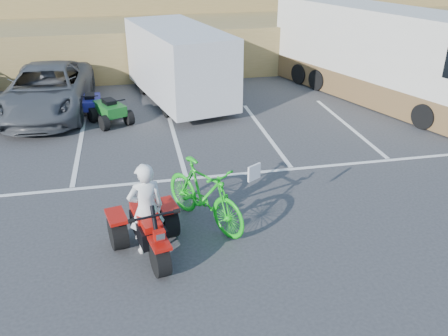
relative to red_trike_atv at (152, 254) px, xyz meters
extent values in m
plane|color=#333335|center=(1.03, 0.50, 0.00)|extent=(100.00, 100.00, 0.00)
cube|color=white|center=(-1.67, 5.50, 0.00)|extent=(0.12, 5.00, 0.01)
cube|color=white|center=(1.03, 5.50, 0.00)|extent=(0.12, 5.00, 0.01)
cube|color=white|center=(3.73, 5.50, 0.00)|extent=(0.12, 5.00, 0.01)
cube|color=white|center=(6.43, 5.50, 0.00)|extent=(0.12, 5.00, 0.01)
cube|color=white|center=(9.13, 5.50, 0.00)|extent=(0.12, 5.00, 0.01)
cube|color=white|center=(1.03, 2.90, 0.00)|extent=(28.00, 0.12, 0.01)
cube|color=olive|center=(1.03, 14.50, 1.00)|extent=(40.00, 6.00, 2.00)
cube|color=olive|center=(1.03, 18.00, 2.00)|extent=(40.00, 4.00, 2.20)
imported|color=white|center=(-0.03, 0.15, 0.90)|extent=(0.73, 0.56, 1.80)
imported|color=#14BF19|center=(1.14, 0.86, 0.68)|extent=(1.73, 2.27, 1.36)
imported|color=#484B50|center=(-2.83, 8.65, 0.77)|extent=(2.86, 5.65, 1.53)
cube|color=silver|center=(1.58, 8.98, 1.43)|extent=(3.42, 5.88, 2.30)
cylinder|color=black|center=(1.58, 8.98, 0.32)|extent=(2.12, 1.09, 0.64)
cube|color=silver|center=(8.49, 8.04, 1.61)|extent=(5.07, 8.89, 3.13)
cube|color=brown|center=(8.49, 8.04, 0.48)|extent=(5.12, 8.91, 0.87)
camera|label=1|loc=(-0.11, -7.32, 5.32)|focal=38.00mm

